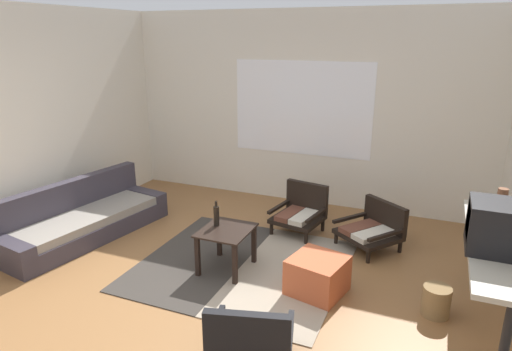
{
  "coord_description": "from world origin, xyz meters",
  "views": [
    {
      "loc": [
        1.81,
        -3.02,
        2.35
      ],
      "look_at": [
        0.15,
        0.99,
        0.99
      ],
      "focal_mm": 31.38,
      "sensor_mm": 36.0,
      "label": 1
    }
  ],
  "objects": [
    {
      "name": "ottoman_orange",
      "position": [
        0.91,
        0.67,
        0.18
      ],
      "size": [
        0.58,
        0.58,
        0.36
      ],
      "primitive_type": "cube",
      "rotation": [
        0.0,
        0.0,
        -0.22
      ],
      "color": "#BC5633",
      "rests_on": "ground"
    },
    {
      "name": "crt_television",
      "position": [
        2.34,
        0.37,
        1.04
      ],
      "size": [
        0.52,
        0.4,
        0.36
      ],
      "color": "black",
      "rests_on": "console_shelf"
    },
    {
      "name": "coffee_table",
      "position": [
        -0.08,
        0.73,
        0.35
      ],
      "size": [
        0.49,
        0.56,
        0.46
      ],
      "color": "black",
      "rests_on": "ground"
    },
    {
      "name": "ground_plane",
      "position": [
        0.0,
        0.0,
        0.0
      ],
      "size": [
        7.8,
        7.8,
        0.0
      ],
      "primitive_type": "plane",
      "color": "olive"
    },
    {
      "name": "area_rug",
      "position": [
        0.04,
        0.86,
        0.01
      ],
      "size": [
        2.1,
        1.99,
        0.01
      ],
      "color": "#38332D",
      "rests_on": "ground"
    },
    {
      "name": "wicker_basket",
      "position": [
        1.96,
        0.72,
        0.13
      ],
      "size": [
        0.24,
        0.24,
        0.27
      ],
      "primitive_type": "cylinder",
      "color": "olive",
      "rests_on": "ground"
    },
    {
      "name": "armchair_striped_foreground",
      "position": [
        0.75,
        -0.57,
        0.28
      ],
      "size": [
        0.72,
        0.7,
        0.62
      ],
      "color": "black",
      "rests_on": "ground"
    },
    {
      "name": "couch",
      "position": [
        -2.06,
        0.8,
        0.21
      ],
      "size": [
        1.05,
        2.15,
        0.66
      ],
      "color": "#38333D",
      "rests_on": "ground"
    },
    {
      "name": "console_shelf",
      "position": [
        2.34,
        0.55,
        0.77
      ],
      "size": [
        0.47,
        1.77,
        0.85
      ],
      "color": "#B2AD9E",
      "rests_on": "ground"
    },
    {
      "name": "far_wall_with_window",
      "position": [
        0.0,
        3.06,
        1.35
      ],
      "size": [
        5.6,
        0.13,
        2.7
      ],
      "color": "silver",
      "rests_on": "ground"
    },
    {
      "name": "armchair_by_window",
      "position": [
        0.34,
        1.96,
        0.27
      ],
      "size": [
        0.65,
        0.64,
        0.59
      ],
      "color": "black",
      "rests_on": "ground"
    },
    {
      "name": "clay_vase",
      "position": [
        2.34,
        0.86,
        0.96
      ],
      "size": [
        0.22,
        0.22,
        0.33
      ],
      "color": "brown",
      "rests_on": "console_shelf"
    },
    {
      "name": "armchair_corner",
      "position": [
        1.24,
        1.85,
        0.24
      ],
      "size": [
        0.83,
        0.82,
        0.52
      ],
      "color": "black",
      "rests_on": "ground"
    },
    {
      "name": "glass_bottle",
      "position": [
        -0.22,
        0.79,
        0.57
      ],
      "size": [
        0.06,
        0.06,
        0.27
      ],
      "color": "black",
      "rests_on": "coffee_table"
    }
  ]
}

